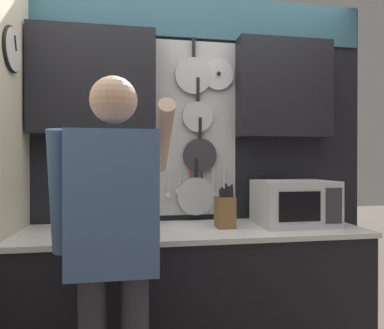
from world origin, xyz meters
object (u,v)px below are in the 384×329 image
at_px(person, 114,232).
at_px(utensil_crock, 130,217).
at_px(knife_block, 225,211).
at_px(microwave, 294,203).

bearing_deg(person, utensil_crock, 84.15).
distance_m(utensil_crock, person, 0.59).
distance_m(knife_block, utensil_crock, 0.59).
relative_size(utensil_crock, person, 0.21).
height_order(knife_block, person, person).
relative_size(microwave, person, 0.29).
xyz_separation_m(microwave, utensil_crock, (-1.06, 0.00, -0.07)).
xyz_separation_m(microwave, knife_block, (-0.47, 0.00, -0.04)).
bearing_deg(knife_block, microwave, -0.04).
relative_size(knife_block, person, 0.17).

